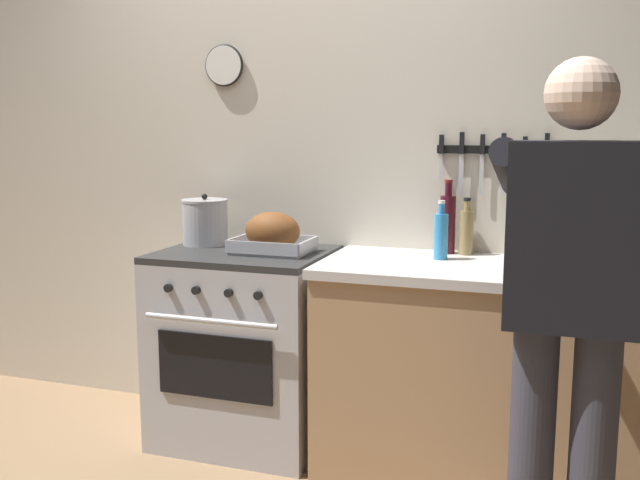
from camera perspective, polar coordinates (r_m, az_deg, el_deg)
wall_back at (r=3.48m, az=-0.39°, el=6.38°), size 6.00×0.13×2.60m
counter_block at (r=3.09m, az=19.31°, el=-10.43°), size 2.03×0.65×0.90m
stove at (r=3.38m, az=-5.99°, el=-8.42°), size 0.76×0.67×0.90m
person_cook at (r=2.30m, az=19.36°, el=-4.24°), size 0.51×0.63×1.66m
roasting_pan at (r=3.21m, az=-3.82°, el=0.47°), size 0.35×0.26×0.19m
stock_pot at (r=3.48m, az=-9.17°, el=1.44°), size 0.22×0.22×0.25m
cutting_board at (r=2.93m, az=20.00°, el=-2.37°), size 0.36×0.24×0.02m
bottle_wine_red at (r=3.23m, az=10.17°, el=1.38°), size 0.07×0.07×0.33m
bottle_vinegar at (r=3.22m, az=11.61°, el=0.71°), size 0.06×0.06×0.25m
bottle_dish_soap at (r=3.08m, az=9.65°, el=0.41°), size 0.06×0.06×0.25m
bottle_soy_sauce at (r=3.13m, az=15.73°, el=0.10°), size 0.06×0.06×0.23m
bottle_cooking_oil at (r=3.09m, az=17.81°, el=0.44°), size 0.07×0.07×0.29m
bottle_olive_oil at (r=3.05m, az=19.89°, el=0.33°), size 0.07×0.07×0.31m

